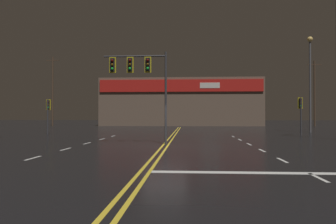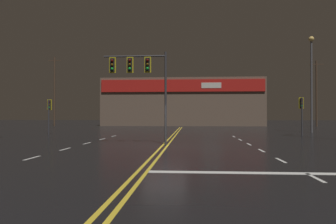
{
  "view_description": "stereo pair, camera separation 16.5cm",
  "coord_description": "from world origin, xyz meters",
  "px_view_note": "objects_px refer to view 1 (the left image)",
  "views": [
    {
      "loc": [
        1.39,
        -18.64,
        1.79
      ],
      "look_at": [
        0.0,
        3.05,
        2.0
      ],
      "focal_mm": 35.0,
      "sensor_mm": 36.0,
      "label": 1
    },
    {
      "loc": [
        1.56,
        -18.62,
        1.79
      ],
      "look_at": [
        0.0,
        3.05,
        2.0
      ],
      "focal_mm": 35.0,
      "sensor_mm": 36.0,
      "label": 2
    }
  ],
  "objects_px": {
    "traffic_signal_corner_northwest": "(48,109)",
    "traffic_signal_corner_northeast": "(300,107)",
    "traffic_signal_median": "(139,72)",
    "streetlight_near_left": "(310,72)"
  },
  "relations": [
    {
      "from": "traffic_signal_corner_northwest",
      "to": "traffic_signal_corner_northeast",
      "type": "distance_m",
      "value": 23.01
    },
    {
      "from": "traffic_signal_median",
      "to": "traffic_signal_corner_northeast",
      "type": "bearing_deg",
      "value": 36.2
    },
    {
      "from": "traffic_signal_median",
      "to": "traffic_signal_corner_northwest",
      "type": "xyz_separation_m",
      "value": [
        -10.03,
        9.58,
        -2.09
      ]
    },
    {
      "from": "traffic_signal_median",
      "to": "traffic_signal_corner_northwest",
      "type": "relative_size",
      "value": 1.75
    },
    {
      "from": "traffic_signal_median",
      "to": "traffic_signal_corner_northeast",
      "type": "xyz_separation_m",
      "value": [
        12.98,
        9.5,
        -2.01
      ]
    },
    {
      "from": "traffic_signal_corner_northwest",
      "to": "traffic_signal_corner_northeast",
      "type": "bearing_deg",
      "value": -0.21
    },
    {
      "from": "traffic_signal_median",
      "to": "streetlight_near_left",
      "type": "height_order",
      "value": "streetlight_near_left"
    },
    {
      "from": "streetlight_near_left",
      "to": "traffic_signal_corner_northeast",
      "type": "bearing_deg",
      "value": -117.93
    },
    {
      "from": "traffic_signal_corner_northwest",
      "to": "streetlight_near_left",
      "type": "relative_size",
      "value": 0.33
    },
    {
      "from": "traffic_signal_median",
      "to": "traffic_signal_corner_northeast",
      "type": "distance_m",
      "value": 16.21
    }
  ]
}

